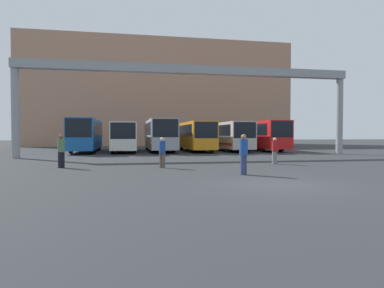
% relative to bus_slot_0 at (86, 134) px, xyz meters
% --- Properties ---
extents(ground_plane, '(200.00, 200.00, 0.00)m').
position_rel_bus_slot_0_xyz_m(ground_plane, '(9.56, -25.73, -1.92)').
color(ground_plane, '#2D3033').
extents(building_backdrop, '(43.26, 12.00, 17.08)m').
position_rel_bus_slot_0_xyz_m(building_backdrop, '(9.56, 21.94, 6.62)').
color(building_backdrop, tan).
rests_on(building_backdrop, ground).
extents(overhead_gantry, '(28.20, 0.80, 7.61)m').
position_rel_bus_slot_0_xyz_m(overhead_gantry, '(9.56, -9.00, 4.43)').
color(overhead_gantry, gray).
rests_on(overhead_gantry, ground).
extents(bus_slot_0, '(2.45, 12.22, 3.34)m').
position_rel_bus_slot_0_xyz_m(bus_slot_0, '(0.00, 0.00, 0.00)').
color(bus_slot_0, '#1959A5').
rests_on(bus_slot_0, ground).
extents(bus_slot_1, '(2.46, 10.68, 3.00)m').
position_rel_bus_slot_0_xyz_m(bus_slot_1, '(3.82, -0.77, -0.19)').
color(bus_slot_1, silver).
rests_on(bus_slot_1, ground).
extents(bus_slot_2, '(2.60, 12.39, 3.35)m').
position_rel_bus_slot_0_xyz_m(bus_slot_2, '(7.65, 0.09, 0.01)').
color(bus_slot_2, '#999EA5').
rests_on(bus_slot_2, ground).
extents(bus_slot_3, '(2.47, 10.26, 3.12)m').
position_rel_bus_slot_0_xyz_m(bus_slot_3, '(11.47, -0.98, -0.12)').
color(bus_slot_3, orange).
rests_on(bus_slot_3, ground).
extents(bus_slot_4, '(2.45, 10.29, 3.12)m').
position_rel_bus_slot_0_xyz_m(bus_slot_4, '(15.30, -0.96, -0.12)').
color(bus_slot_4, beige).
rests_on(bus_slot_4, ground).
extents(bus_slot_5, '(2.48, 10.90, 3.25)m').
position_rel_bus_slot_0_xyz_m(bus_slot_5, '(19.12, -0.66, -0.05)').
color(bus_slot_5, red).
rests_on(bus_slot_5, ground).
extents(pedestrian_mid_left, '(0.34, 0.34, 1.64)m').
position_rel_bus_slot_0_xyz_m(pedestrian_mid_left, '(13.09, -17.60, -1.05)').
color(pedestrian_mid_left, gray).
rests_on(pedestrian_mid_left, ground).
extents(pedestrian_far_center, '(0.38, 0.38, 1.82)m').
position_rel_bus_slot_0_xyz_m(pedestrian_far_center, '(0.60, -17.61, -0.95)').
color(pedestrian_far_center, black).
rests_on(pedestrian_far_center, ground).
extents(pedestrian_near_right, '(0.35, 0.35, 1.68)m').
position_rel_bus_slot_0_xyz_m(pedestrian_near_right, '(6.03, -18.68, -1.03)').
color(pedestrian_near_right, brown).
rests_on(pedestrian_near_right, ground).
extents(pedestrian_mid_right, '(0.38, 0.38, 1.85)m').
position_rel_bus_slot_0_xyz_m(pedestrian_mid_right, '(9.33, -22.54, -0.94)').
color(pedestrian_mid_right, navy).
rests_on(pedestrian_mid_right, ground).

